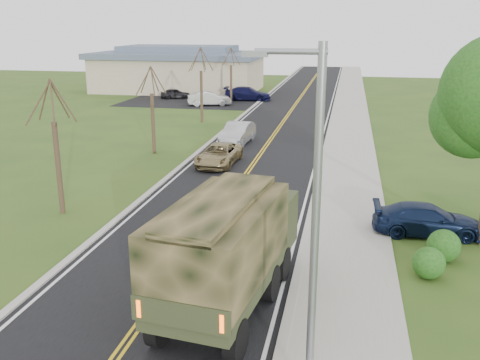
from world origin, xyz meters
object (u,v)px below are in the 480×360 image
(sedan_silver, at_px, (238,133))
(pickup_navy, at_px, (428,220))
(military_truck, at_px, (228,243))
(suv_champagne, at_px, (219,155))

(sedan_silver, height_order, pickup_navy, sedan_silver)
(military_truck, bearing_deg, pickup_navy, 54.64)
(military_truck, xyz_separation_m, pickup_navy, (6.68, 7.30, -1.45))
(sedan_silver, bearing_deg, pickup_navy, -50.05)
(suv_champagne, bearing_deg, military_truck, -72.70)
(military_truck, xyz_separation_m, sedan_silver, (-4.41, 22.67, -1.33))
(sedan_silver, bearing_deg, military_truck, -74.85)
(suv_champagne, bearing_deg, sedan_silver, 93.52)
(sedan_silver, distance_m, pickup_navy, 18.96)
(military_truck, xyz_separation_m, suv_champagne, (-4.33, 16.61, -1.46))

